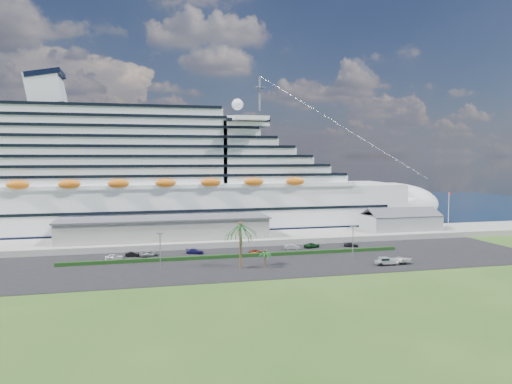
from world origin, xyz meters
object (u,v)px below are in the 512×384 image
object	(u,v)px
parked_car_3	(195,251)
pickup_truck	(386,261)
cruise_ship	(170,184)
boat_trailer	(401,259)

from	to	relation	value
parked_car_3	pickup_truck	size ratio (longest dim) A/B	0.85
cruise_ship	boat_trailer	xyz separation A→B (m)	(49.85, -65.18, -15.39)
pickup_truck	parked_car_3	bearing A→B (deg)	149.61
boat_trailer	parked_car_3	bearing A→B (deg)	151.92
pickup_truck	boat_trailer	size ratio (longest dim) A/B	0.86
parked_car_3	pickup_truck	distance (m)	49.18
parked_car_3	pickup_truck	bearing A→B (deg)	-98.80
cruise_ship	parked_car_3	size ratio (longest dim) A/B	41.06
pickup_truck	cruise_ship	bearing A→B (deg)	125.06
cruise_ship	pickup_truck	world-z (taller)	cruise_ship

